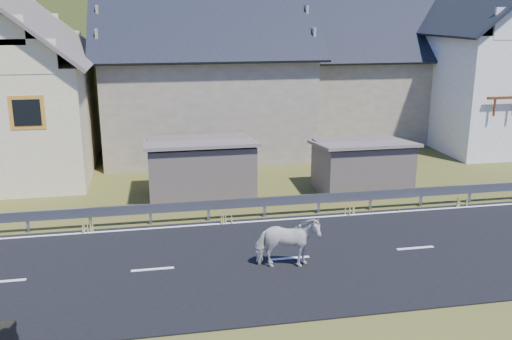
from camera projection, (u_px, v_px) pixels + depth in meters
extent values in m
plane|color=#3D401A|center=(290.00, 260.00, 16.88)|extent=(160.00, 160.00, 0.00)
cube|color=black|center=(290.00, 259.00, 16.87)|extent=(60.00, 7.00, 0.04)
cube|color=silver|center=(290.00, 258.00, 16.86)|extent=(60.00, 6.60, 0.01)
cube|color=#93969B|center=(265.00, 202.00, 20.20)|extent=(28.00, 0.08, 0.34)
cube|color=#93969B|center=(28.00, 223.00, 18.84)|extent=(0.10, 0.06, 0.70)
cube|color=#93969B|center=(90.00, 219.00, 19.20)|extent=(0.10, 0.06, 0.70)
cube|color=#93969B|center=(150.00, 215.00, 19.56)|extent=(0.10, 0.06, 0.70)
cube|color=#93969B|center=(208.00, 211.00, 19.92)|extent=(0.10, 0.06, 0.70)
cube|color=#93969B|center=(264.00, 208.00, 20.28)|extent=(0.10, 0.06, 0.70)
cube|color=#93969B|center=(318.00, 204.00, 20.64)|extent=(0.10, 0.06, 0.70)
cube|color=#93969B|center=(371.00, 201.00, 21.00)|extent=(0.10, 0.06, 0.70)
cube|color=#93969B|center=(421.00, 198.00, 21.37)|extent=(0.10, 0.06, 0.70)
cube|color=#93969B|center=(470.00, 195.00, 21.73)|extent=(0.10, 0.06, 0.70)
cube|color=#6E5F55|center=(200.00, 169.00, 22.37)|extent=(4.30, 3.30, 2.40)
cube|color=#6E5F55|center=(362.00, 167.00, 23.10)|extent=(3.80, 2.90, 2.20)
cube|color=beige|center=(11.00, 117.00, 25.75)|extent=(7.00, 9.00, 5.00)
cube|color=orange|center=(27.00, 112.00, 21.54)|extent=(1.30, 0.12, 1.30)
cube|color=#9E957B|center=(203.00, 101.00, 30.21)|extent=(10.00, 9.00, 5.00)
cube|color=#9E957B|center=(367.00, 94.00, 33.96)|extent=(9.00, 8.00, 4.60)
cube|color=white|center=(489.00, 87.00, 32.02)|extent=(8.00, 10.00, 6.00)
ellipsoid|color=#1F3110|center=(174.00, 94.00, 193.44)|extent=(440.00, 280.00, 260.00)
imported|color=beige|center=(287.00, 243.00, 16.07)|extent=(1.06, 1.89, 1.52)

